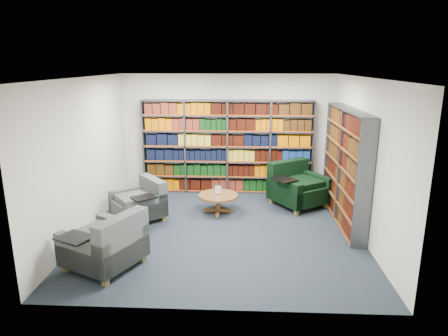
{
  "coord_description": "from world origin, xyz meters",
  "views": [
    {
      "loc": [
        0.36,
        -6.93,
        3.05
      ],
      "look_at": [
        0.0,
        0.6,
        1.05
      ],
      "focal_mm": 32.0,
      "sensor_mm": 36.0,
      "label": 1
    }
  ],
  "objects_px": {
    "coffee_table": "(218,198)",
    "chair_green_right": "(296,188)",
    "chair_teal_left": "(142,203)",
    "chair_teal_front": "(108,246)"
  },
  "relations": [
    {
      "from": "chair_teal_left",
      "to": "chair_green_right",
      "type": "distance_m",
      "value": 3.35
    },
    {
      "from": "chair_green_right",
      "to": "coffee_table",
      "type": "xyz_separation_m",
      "value": [
        -1.69,
        -0.59,
        -0.07
      ]
    },
    {
      "from": "chair_teal_front",
      "to": "coffee_table",
      "type": "height_order",
      "value": "chair_teal_front"
    },
    {
      "from": "coffee_table",
      "to": "chair_green_right",
      "type": "bearing_deg",
      "value": 19.28
    },
    {
      "from": "chair_teal_front",
      "to": "coffee_table",
      "type": "bearing_deg",
      "value": 58.05
    },
    {
      "from": "chair_teal_front",
      "to": "coffee_table",
      "type": "xyz_separation_m",
      "value": [
        1.52,
        2.43,
        -0.05
      ]
    },
    {
      "from": "chair_teal_left",
      "to": "chair_green_right",
      "type": "xyz_separation_m",
      "value": [
        3.19,
        1.01,
        0.05
      ]
    },
    {
      "from": "chair_green_right",
      "to": "coffee_table",
      "type": "height_order",
      "value": "chair_green_right"
    },
    {
      "from": "chair_teal_left",
      "to": "chair_green_right",
      "type": "height_order",
      "value": "chair_green_right"
    },
    {
      "from": "chair_teal_left",
      "to": "chair_teal_front",
      "type": "relative_size",
      "value": 0.94
    }
  ]
}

